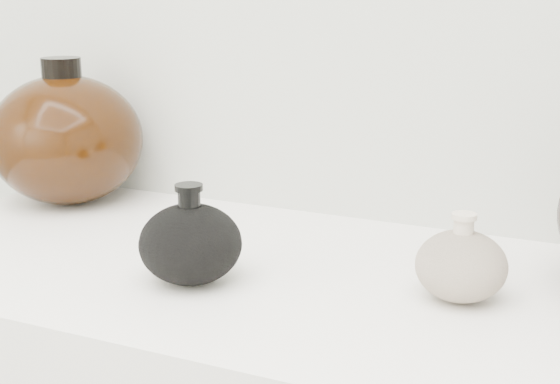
% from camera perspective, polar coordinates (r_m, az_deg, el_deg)
% --- Properties ---
extents(black_gourd_vase, '(0.16, 0.16, 0.12)m').
position_cam_1_polar(black_gourd_vase, '(0.92, -6.56, -3.72)').
color(black_gourd_vase, black).
rests_on(black_gourd_vase, display_counter).
extents(cream_gourd_vase, '(0.12, 0.12, 0.10)m').
position_cam_1_polar(cream_gourd_vase, '(0.89, 13.11, -5.23)').
color(cream_gourd_vase, beige).
rests_on(cream_gourd_vase, display_counter).
extents(left_round_pot, '(0.30, 0.30, 0.23)m').
position_cam_1_polar(left_round_pot, '(1.29, -15.36, 3.77)').
color(left_round_pot, black).
rests_on(left_round_pot, display_counter).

